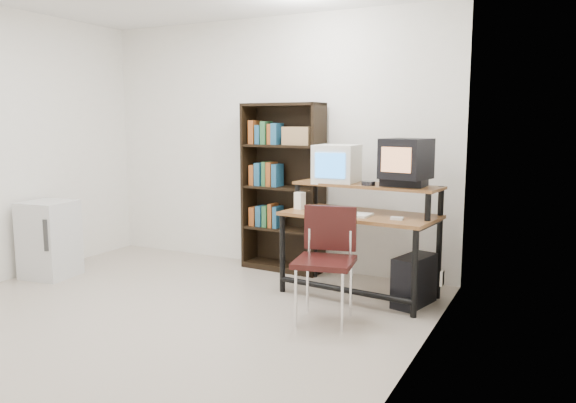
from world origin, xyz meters
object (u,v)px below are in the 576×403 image
at_px(pc_tower, 414,280).
at_px(bookshelf, 284,185).
at_px(crt_monitor, 337,164).
at_px(school_chair, 327,251).
at_px(mini_fridge, 49,239).
at_px(computer_desk, 361,217).
at_px(crt_tv, 406,159).

bearing_deg(pc_tower, bookshelf, 173.93).
bearing_deg(crt_monitor, school_chair, -75.89).
distance_m(pc_tower, school_chair, 0.89).
distance_m(crt_monitor, mini_fridge, 2.93).
xyz_separation_m(computer_desk, bookshelf, (-1.00, 0.48, 0.18)).
height_order(pc_tower, bookshelf, bookshelf).
bearing_deg(crt_monitor, computer_desk, -28.88).
relative_size(computer_desk, bookshelf, 0.81).
distance_m(school_chair, mini_fridge, 2.92).
height_order(crt_monitor, pc_tower, crt_monitor).
relative_size(computer_desk, crt_monitor, 3.50).
distance_m(crt_monitor, school_chair, 1.07).
bearing_deg(mini_fridge, school_chair, -4.49).
bearing_deg(crt_monitor, bookshelf, 151.95).
distance_m(computer_desk, crt_tv, 0.64).
distance_m(crt_monitor, pc_tower, 1.25).
bearing_deg(mini_fridge, crt_tv, 7.82).
bearing_deg(pc_tower, mini_fridge, -153.73).
height_order(computer_desk, school_chair, computer_desk).
bearing_deg(bookshelf, mini_fridge, -142.26).
relative_size(pc_tower, bookshelf, 0.26).
height_order(bookshelf, mini_fridge, bookshelf).
xyz_separation_m(pc_tower, school_chair, (-0.54, -0.62, 0.33)).
distance_m(computer_desk, mini_fridge, 3.07).
distance_m(pc_tower, bookshelf, 1.74).
distance_m(pc_tower, mini_fridge, 3.53).
xyz_separation_m(computer_desk, crt_tv, (0.37, 0.05, 0.52)).
relative_size(crt_monitor, pc_tower, 0.88).
bearing_deg(computer_desk, mini_fridge, -157.98).
bearing_deg(crt_tv, school_chair, -106.22).
relative_size(pc_tower, school_chair, 0.52).
distance_m(crt_monitor, crt_tv, 0.67).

